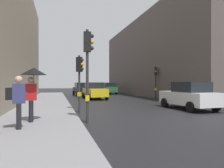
# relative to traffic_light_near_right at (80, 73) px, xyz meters

# --- Properties ---
(ground_plane) EXTENTS (120.00, 120.00, 0.00)m
(ground_plane) POSITION_rel_traffic_light_near_right_xyz_m (4.45, -3.31, -2.26)
(ground_plane) COLOR black
(sidewalk_kerb) EXTENTS (3.44, 40.00, 0.16)m
(sidewalk_kerb) POSITION_rel_traffic_light_near_right_xyz_m (-2.04, 2.69, -2.18)
(sidewalk_kerb) COLOR gray
(sidewalk_kerb) RESTS_ON ground
(building_facade_right) EXTENTS (12.00, 28.69, 10.44)m
(building_facade_right) POSITION_rel_traffic_light_near_right_xyz_m (15.21, 14.63, 2.96)
(building_facade_right) COLOR #5B514C
(building_facade_right) RESTS_ON ground
(traffic_light_near_right) EXTENTS (0.43, 0.39, 3.27)m
(traffic_light_near_right) POSITION_rel_traffic_light_near_right_xyz_m (0.00, 0.00, 0.00)
(traffic_light_near_right) COLOR #2D2D2D
(traffic_light_near_right) RESTS_ON ground
(traffic_light_mid_street) EXTENTS (0.33, 0.45, 3.46)m
(traffic_light_mid_street) POSITION_rel_traffic_light_near_right_xyz_m (8.91, 8.00, 0.13)
(traffic_light_mid_street) COLOR #2D2D2D
(traffic_light_mid_street) RESTS_ON ground
(traffic_light_near_left) EXTENTS (0.44, 0.25, 3.96)m
(traffic_light_near_left) POSITION_rel_traffic_light_near_right_xyz_m (0.00, -3.10, 0.47)
(traffic_light_near_left) COLOR #2D2D2D
(traffic_light_near_left) RESTS_ON ground
(car_dark_suv) EXTENTS (2.27, 4.32, 1.76)m
(car_dark_suv) POSITION_rel_traffic_light_near_right_xyz_m (2.05, 15.85, -1.38)
(car_dark_suv) COLOR black
(car_dark_suv) RESTS_ON ground
(car_white_compact) EXTENTS (2.15, 4.27, 1.76)m
(car_white_compact) POSITION_rel_traffic_light_near_right_xyz_m (6.95, -0.36, -1.38)
(car_white_compact) COLOR silver
(car_white_compact) RESTS_ON ground
(car_green_estate) EXTENTS (2.27, 4.33, 1.76)m
(car_green_estate) POSITION_rel_traffic_light_near_right_xyz_m (6.43, 18.93, -1.38)
(car_green_estate) COLOR #2D6038
(car_green_estate) RESTS_ON ground
(car_yellow_taxi) EXTENTS (2.24, 4.31, 1.76)m
(car_yellow_taxi) POSITION_rel_traffic_light_near_right_xyz_m (2.63, 9.63, -1.38)
(car_yellow_taxi) COLOR yellow
(car_yellow_taxi) RESTS_ON ground
(car_blue_van) EXTENTS (2.18, 4.28, 1.76)m
(car_blue_van) POSITION_rel_traffic_light_near_right_xyz_m (6.87, 24.24, -1.38)
(car_blue_van) COLOR navy
(car_blue_van) RESTS_ON ground
(pedestrian_with_umbrella) EXTENTS (1.00, 1.00, 2.14)m
(pedestrian_with_umbrella) POSITION_rel_traffic_light_near_right_xyz_m (-2.18, -3.09, -0.42)
(pedestrian_with_umbrella) COLOR black
(pedestrian_with_umbrella) RESTS_ON sidewalk_kerb
(pedestrian_with_grey_backpack) EXTENTS (0.64, 0.39, 1.77)m
(pedestrian_with_grey_backpack) POSITION_rel_traffic_light_near_right_xyz_m (-2.55, -4.34, -1.10)
(pedestrian_with_grey_backpack) COLOR black
(pedestrian_with_grey_backpack) RESTS_ON sidewalk_kerb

